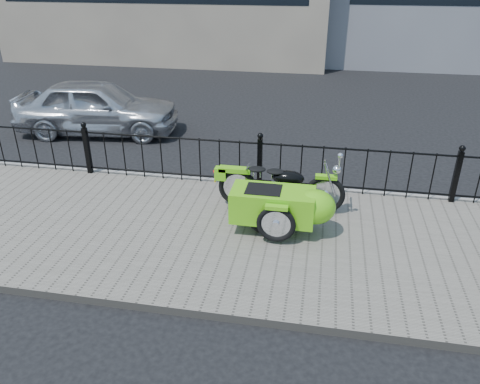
# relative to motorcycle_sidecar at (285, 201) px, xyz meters

# --- Properties ---
(ground) EXTENTS (120.00, 120.00, 0.00)m
(ground) POSITION_rel_motorcycle_sidecar_xyz_m (-0.62, 0.16, -0.59)
(ground) COLOR black
(ground) RESTS_ON ground
(sidewalk) EXTENTS (30.00, 3.80, 0.12)m
(sidewalk) POSITION_rel_motorcycle_sidecar_xyz_m (-0.62, -0.34, -0.53)
(sidewalk) COLOR #6A645A
(sidewalk) RESTS_ON ground
(curb) EXTENTS (30.00, 0.10, 0.12)m
(curb) POSITION_rel_motorcycle_sidecar_xyz_m (-0.62, 1.60, -0.53)
(curb) COLOR gray
(curb) RESTS_ON ground
(iron_fence) EXTENTS (14.11, 0.11, 1.08)m
(iron_fence) POSITION_rel_motorcycle_sidecar_xyz_m (-0.62, 1.46, -0.01)
(iron_fence) COLOR black
(iron_fence) RESTS_ON sidewalk
(motorcycle_sidecar) EXTENTS (2.28, 1.48, 0.98)m
(motorcycle_sidecar) POSITION_rel_motorcycle_sidecar_xyz_m (0.00, 0.00, 0.00)
(motorcycle_sidecar) COLOR black
(motorcycle_sidecar) RESTS_ON sidewalk
(spare_tire) EXTENTS (0.58, 0.39, 0.62)m
(spare_tire) POSITION_rel_motorcycle_sidecar_xyz_m (-0.25, -0.23, -0.16)
(spare_tire) COLOR black
(spare_tire) RESTS_ON sidewalk
(sedan_car) EXTENTS (4.21, 2.09, 1.38)m
(sedan_car) POSITION_rel_motorcycle_sidecar_xyz_m (-5.18, 4.12, 0.10)
(sedan_car) COLOR silver
(sedan_car) RESTS_ON ground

